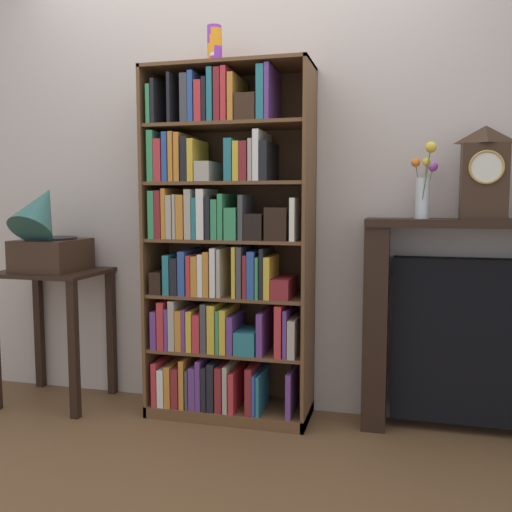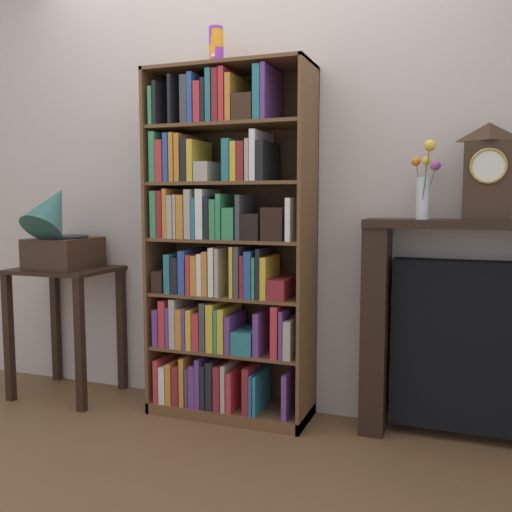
{
  "view_description": "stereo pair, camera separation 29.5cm",
  "coord_description": "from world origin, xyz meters",
  "px_view_note": "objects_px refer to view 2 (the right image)",
  "views": [
    {
      "loc": [
        0.88,
        -2.75,
        1.17
      ],
      "look_at": [
        0.15,
        0.09,
        0.87
      ],
      "focal_mm": 39.57,
      "sensor_mm": 36.0,
      "label": 1
    },
    {
      "loc": [
        1.16,
        -2.66,
        1.17
      ],
      "look_at": [
        0.15,
        0.09,
        0.87
      ],
      "focal_mm": 39.57,
      "sensor_mm": 36.0,
      "label": 2
    }
  ],
  "objects_px": {
    "fireplace_mantel": "(485,336)",
    "side_table_left": "(66,302)",
    "mantel_clock": "(488,171)",
    "gramophone": "(59,233)",
    "bookshelf": "(223,257)",
    "flower_vase": "(425,186)",
    "cup_stack": "(216,47)"
  },
  "relations": [
    {
      "from": "bookshelf",
      "to": "side_table_left",
      "type": "relative_size",
      "value": 2.42
    },
    {
      "from": "flower_vase",
      "to": "side_table_left",
      "type": "bearing_deg",
      "value": -177.12
    },
    {
      "from": "fireplace_mantel",
      "to": "flower_vase",
      "type": "relative_size",
      "value": 3.11
    },
    {
      "from": "cup_stack",
      "to": "side_table_left",
      "type": "xyz_separation_m",
      "value": [
        -0.96,
        -0.06,
        -1.39
      ]
    },
    {
      "from": "bookshelf",
      "to": "cup_stack",
      "type": "distance_m",
      "value": 1.09
    },
    {
      "from": "gramophone",
      "to": "fireplace_mantel",
      "type": "relative_size",
      "value": 0.47
    },
    {
      "from": "fireplace_mantel",
      "to": "mantel_clock",
      "type": "height_order",
      "value": "mantel_clock"
    },
    {
      "from": "fireplace_mantel",
      "to": "side_table_left",
      "type": "bearing_deg",
      "value": -176.78
    },
    {
      "from": "fireplace_mantel",
      "to": "flower_vase",
      "type": "xyz_separation_m",
      "value": [
        -0.29,
        -0.03,
        0.71
      ]
    },
    {
      "from": "gramophone",
      "to": "mantel_clock",
      "type": "bearing_deg",
      "value": 3.7
    },
    {
      "from": "cup_stack",
      "to": "side_table_left",
      "type": "distance_m",
      "value": 1.69
    },
    {
      "from": "side_table_left",
      "to": "fireplace_mantel",
      "type": "relative_size",
      "value": 0.67
    },
    {
      "from": "bookshelf",
      "to": "gramophone",
      "type": "xyz_separation_m",
      "value": [
        -1.0,
        -0.09,
        0.11
      ]
    },
    {
      "from": "cup_stack",
      "to": "gramophone",
      "type": "xyz_separation_m",
      "value": [
        -0.96,
        -0.1,
        -0.98
      ]
    },
    {
      "from": "gramophone",
      "to": "fireplace_mantel",
      "type": "height_order",
      "value": "gramophone"
    },
    {
      "from": "bookshelf",
      "to": "flower_vase",
      "type": "relative_size",
      "value": 5.07
    },
    {
      "from": "bookshelf",
      "to": "gramophone",
      "type": "relative_size",
      "value": 3.44
    },
    {
      "from": "mantel_clock",
      "to": "fireplace_mantel",
      "type": "bearing_deg",
      "value": 54.08
    },
    {
      "from": "flower_vase",
      "to": "bookshelf",
      "type": "bearing_deg",
      "value": -176.98
    },
    {
      "from": "gramophone",
      "to": "cup_stack",
      "type": "bearing_deg",
      "value": 6.06
    },
    {
      "from": "bookshelf",
      "to": "fireplace_mantel",
      "type": "bearing_deg",
      "value": 3.6
    },
    {
      "from": "cup_stack",
      "to": "flower_vase",
      "type": "bearing_deg",
      "value": 2.22
    },
    {
      "from": "side_table_left",
      "to": "mantel_clock",
      "type": "relative_size",
      "value": 1.73
    },
    {
      "from": "bookshelf",
      "to": "fireplace_mantel",
      "type": "xyz_separation_m",
      "value": [
        1.31,
        0.08,
        -0.33
      ]
    },
    {
      "from": "bookshelf",
      "to": "side_table_left",
      "type": "height_order",
      "value": "bookshelf"
    },
    {
      "from": "bookshelf",
      "to": "flower_vase",
      "type": "height_order",
      "value": "bookshelf"
    },
    {
      "from": "side_table_left",
      "to": "gramophone",
      "type": "xyz_separation_m",
      "value": [
        0.0,
        -0.04,
        0.41
      ]
    },
    {
      "from": "cup_stack",
      "to": "bookshelf",
      "type": "bearing_deg",
      "value": -18.85
    },
    {
      "from": "side_table_left",
      "to": "gramophone",
      "type": "distance_m",
      "value": 0.41
    },
    {
      "from": "bookshelf",
      "to": "cup_stack",
      "type": "bearing_deg",
      "value": 161.15
    },
    {
      "from": "bookshelf",
      "to": "gramophone",
      "type": "height_order",
      "value": "bookshelf"
    },
    {
      "from": "side_table_left",
      "to": "flower_vase",
      "type": "height_order",
      "value": "flower_vase"
    }
  ]
}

